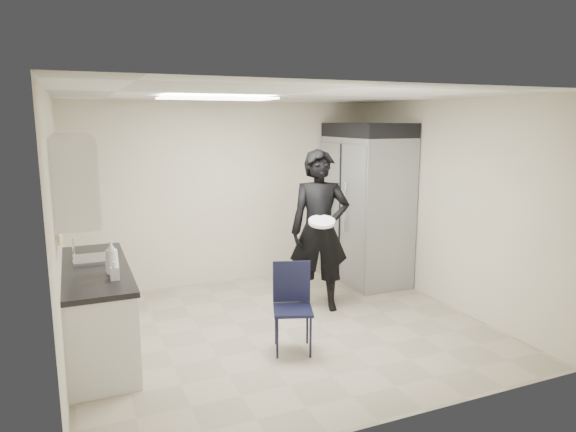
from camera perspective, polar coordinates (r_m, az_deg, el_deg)
name	(u,v)px	position (r m, az deg, el deg)	size (l,w,h in m)	color
floor	(284,329)	(5.96, -0.50, -12.50)	(4.50, 4.50, 0.00)	#A1937E
ceiling	(283,95)	(5.49, -0.54, 13.32)	(4.50, 4.50, 0.00)	silver
back_wall	(230,193)	(7.45, -6.41, 2.52)	(4.50, 4.50, 0.00)	beige
left_wall	(58,235)	(5.18, -24.22, -1.93)	(4.00, 4.00, 0.00)	beige
right_wall	(449,204)	(6.75, 17.42, 1.27)	(4.00, 4.00, 0.00)	beige
ceiling_panel	(217,98)	(5.67, -7.89, 12.84)	(1.20, 0.60, 0.02)	white
lower_counter	(98,312)	(5.61, -20.40, -10.00)	(0.60, 1.90, 0.86)	silver
countertop	(94,269)	(5.47, -20.70, -5.53)	(0.64, 1.95, 0.05)	black
sink	(95,264)	(5.71, -20.61, -4.99)	(0.42, 0.40, 0.14)	gray
faucet	(74,252)	(5.68, -22.72, -3.68)	(0.02, 0.02, 0.24)	silver
upper_cabinets	(74,175)	(5.29, -22.72, 4.21)	(0.35, 1.80, 0.75)	silver
towel_dispenser	(68,183)	(6.46, -23.27, 3.35)	(0.22, 0.30, 0.35)	black
notice_sticker_left	(59,241)	(5.29, -24.07, -2.55)	(0.00, 0.12, 0.07)	yellow
notice_sticker_right	(60,241)	(5.50, -24.01, -2.51)	(0.00, 0.12, 0.07)	yellow
commercial_fridge	(366,210)	(7.57, 8.64, 0.68)	(0.80, 1.35, 2.10)	gray
fridge_compressor	(368,130)	(7.46, 8.89, 9.41)	(0.80, 1.35, 0.20)	black
folding_chair	(293,310)	(5.30, 0.54, -10.41)	(0.39, 0.39, 0.88)	black
man_tuxedo	(320,231)	(6.32, 3.53, -1.67)	(0.73, 0.49, 1.99)	black
bucket_lid	(322,222)	(6.05, 3.78, -0.64)	(0.32, 0.32, 0.04)	white
soap_bottle_a	(112,257)	(5.11, -19.00, -4.34)	(0.13, 0.13, 0.33)	white
soap_bottle_b	(115,270)	(4.93, -18.71, -5.75)	(0.08, 0.08, 0.18)	#A5A5B1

